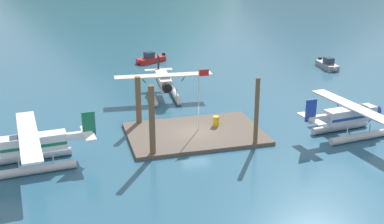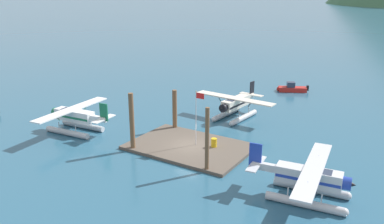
{
  "view_description": "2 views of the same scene",
  "coord_description": "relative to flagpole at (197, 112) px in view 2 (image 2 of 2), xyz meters",
  "views": [
    {
      "loc": [
        -10.7,
        -37.72,
        16.08
      ],
      "look_at": [
        0.1,
        1.36,
        1.68
      ],
      "focal_mm": 45.04,
      "sensor_mm": 36.0,
      "label": 1
    },
    {
      "loc": [
        19.56,
        -30.59,
        15.31
      ],
      "look_at": [
        -1.9,
        3.49,
        2.55
      ],
      "focal_mm": 36.53,
      "sensor_mm": 36.0,
      "label": 2
    }
  ],
  "objects": [
    {
      "name": "ground_plane",
      "position": [
        -0.59,
        -0.47,
        -3.82
      ],
      "size": [
        1200.0,
        1200.0,
        0.0
      ],
      "primitive_type": "plane",
      "color": "#285670"
    },
    {
      "name": "dock_platform",
      "position": [
        -0.59,
        -0.47,
        -3.67
      ],
      "size": [
        11.72,
        7.97,
        0.3
      ],
      "primitive_type": "cube",
      "color": "brown",
      "rests_on": "ground"
    },
    {
      "name": "piling_near_left",
      "position": [
        -5.02,
        -3.92,
        -0.89
      ],
      "size": [
        0.47,
        0.47,
        5.85
      ],
      "primitive_type": "cylinder",
      "color": "brown",
      "rests_on": "ground"
    },
    {
      "name": "piling_near_right",
      "position": [
        3.55,
        -4.17,
        -0.88
      ],
      "size": [
        0.36,
        0.36,
        5.89
      ],
      "primitive_type": "cylinder",
      "color": "brown",
      "rests_on": "ground"
    },
    {
      "name": "piling_far_left",
      "position": [
        -4.92,
        3.22,
        -1.51
      ],
      "size": [
        0.51,
        0.51,
        4.63
      ],
      "primitive_type": "cylinder",
      "color": "brown",
      "rests_on": "ground"
    },
    {
      "name": "flagpole",
      "position": [
        0.0,
        0.0,
        0.0
      ],
      "size": [
        0.95,
        0.1,
        5.61
      ],
      "color": "silver",
      "rests_on": "dock_platform"
    },
    {
      "name": "fuel_drum",
      "position": [
        1.65,
        0.51,
        -3.08
      ],
      "size": [
        0.62,
        0.62,
        0.88
      ],
      "color": "gold",
      "rests_on": "dock_platform"
    },
    {
      "name": "seaplane_cream_bow_centre",
      "position": [
        -1.0,
        10.59,
        -2.24
      ],
      "size": [
        10.48,
        7.97,
        3.84
      ],
      "color": "#B7BABF",
      "rests_on": "ground"
    },
    {
      "name": "seaplane_silver_stbd_aft",
      "position": [
        12.36,
        -4.15,
        -2.24
      ],
      "size": [
        7.95,
        10.49,
        3.84
      ],
      "color": "#B7BABF",
      "rests_on": "ground"
    },
    {
      "name": "seaplane_white_port_aft",
      "position": [
        -13.93,
        -3.31,
        -2.24
      ],
      "size": [
        7.96,
        10.49,
        3.84
      ],
      "color": "#B7BABF",
      "rests_on": "ground"
    },
    {
      "name": "boat_red_open_north",
      "position": [
        0.66,
        27.12,
        -3.33
      ],
      "size": [
        4.51,
        3.2,
        1.5
      ],
      "color": "#B2231E",
      "rests_on": "ground"
    }
  ]
}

